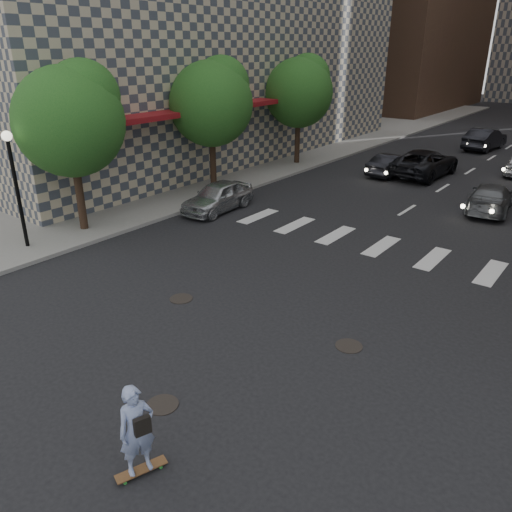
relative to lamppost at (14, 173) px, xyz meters
The scene contains 15 objects.
ground 9.96m from the lamppost, ahead, with size 160.00×160.00×0.00m, color black.
sidewalk_left 20.33m from the lamppost, 104.38° to the left, with size 13.00×80.00×0.15m, color gray.
lamppost is the anchor object (origin of this frame).
tree_a 3.14m from the lamppost, 89.01° to the left, with size 4.20×4.20×6.60m.
tree_b 10.77m from the lamppost, 89.75° to the left, with size 4.20×4.20×6.60m.
tree_c 18.72m from the lamppost, 89.86° to the left, with size 4.20×4.20×6.60m.
manhole_a 11.49m from the lamppost, 15.66° to the right, with size 0.70×0.70×0.02m, color black.
manhole_b 8.08m from the lamppost, ahead, with size 0.70×0.70×0.02m, color black.
manhole_c 13.22m from the lamppost, ahead, with size 0.70×0.70×0.02m, color black.
skateboarder 12.77m from the lamppost, 20.89° to the right, with size 0.62×0.96×1.87m.
silver_sedan 8.71m from the lamppost, 72.71° to the left, with size 1.62×4.02×1.37m, color #B6B9BD.
traffic_car_a 20.55m from the lamppost, 72.69° to the left, with size 1.35×3.87×1.27m, color black.
traffic_car_b 20.26m from the lamppost, 51.41° to the left, with size 1.78×4.38×1.27m, color slate.
traffic_car_c 22.04m from the lamppost, 69.72° to the left, with size 2.56×5.54×1.54m, color black.
traffic_car_e 32.39m from the lamppost, 75.28° to the left, with size 1.65×4.73×1.56m, color black.
Camera 1 is at (8.07, -8.11, 7.14)m, focal length 35.00 mm.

